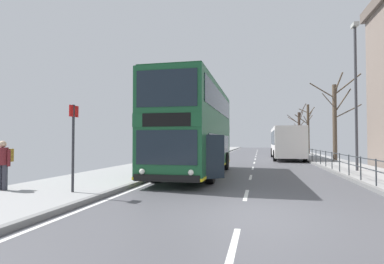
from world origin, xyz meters
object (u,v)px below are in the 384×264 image
double_decker_bus_main (196,129)px  bare_tree_far_00 (308,127)px  background_bus_far_lane (286,142)px  bus_stop_sign_near (73,138)px  pedestrian_with_backpack (3,161)px  street_lamp_far_side (356,85)px  bare_tree_far_01 (335,118)px  bare_tree_far_02 (299,130)px

double_decker_bus_main → bare_tree_far_00: bare_tree_far_00 is taller
background_bus_far_lane → bus_stop_sign_near: size_ratio=3.85×
bus_stop_sign_near → double_decker_bus_main: bearing=69.0°
double_decker_bus_main → pedestrian_with_backpack: bearing=-126.6°
bus_stop_sign_near → bare_tree_far_00: size_ratio=0.44×
street_lamp_far_side → bare_tree_far_00: bearing=87.7°
bus_stop_sign_near → bare_tree_far_01: bare_tree_far_01 is taller
bare_tree_far_02 → street_lamp_far_side: bearing=-91.1°
double_decker_bus_main → bare_tree_far_00: 27.21m
background_bus_far_lane → street_lamp_far_side: bearing=-78.0°
pedestrian_with_backpack → bare_tree_far_02: bearing=70.1°
background_bus_far_lane → bus_stop_sign_near: background_bus_far_lane is taller
double_decker_bus_main → street_lamp_far_side: bearing=18.3°
bare_tree_far_00 → bare_tree_far_01: bare_tree_far_01 is taller
pedestrian_with_backpack → bare_tree_far_02: 40.49m
pedestrian_with_backpack → street_lamp_far_side: (13.23, 9.45, 3.67)m
background_bus_far_lane → bare_tree_far_01: size_ratio=1.53×
bus_stop_sign_near → street_lamp_far_side: bearing=40.8°
double_decker_bus_main → background_bus_far_lane: size_ratio=0.98×
street_lamp_far_side → double_decker_bus_main: bearing=-161.7°
bare_tree_far_02 → double_decker_bus_main: bearing=-105.7°
bus_stop_sign_near → bare_tree_far_01: (11.52, 17.16, 1.73)m
street_lamp_far_side → bare_tree_far_00: size_ratio=1.28×
double_decker_bus_main → bare_tree_far_01: size_ratio=1.49×
bus_stop_sign_near → background_bus_far_lane: bearing=69.2°
double_decker_bus_main → background_bus_far_lane: bearing=69.3°
double_decker_bus_main → bare_tree_far_00: bearing=70.3°
pedestrian_with_backpack → bare_tree_far_02: (13.77, 38.01, 2.20)m
double_decker_bus_main → bare_tree_far_00: size_ratio=1.65×
double_decker_bus_main → street_lamp_far_side: 9.00m
bare_tree_far_01 → bare_tree_far_02: bare_tree_far_02 is taller
street_lamp_far_side → background_bus_far_lane: bearing=102.0°
pedestrian_with_backpack → bare_tree_far_01: 22.38m
double_decker_bus_main → background_bus_far_lane: 15.99m
double_decker_bus_main → pedestrian_with_backpack: (-4.99, -6.72, -1.28)m
pedestrian_with_backpack → bus_stop_sign_near: bearing=3.3°
street_lamp_far_side → bare_tree_far_00: 22.93m
background_bus_far_lane → street_lamp_far_side: 12.88m
bare_tree_far_01 → bare_tree_far_02: bearing=90.6°
bus_stop_sign_near → street_lamp_far_side: 14.53m
double_decker_bus_main → background_bus_far_lane: double_decker_bus_main is taller
background_bus_far_lane → bare_tree_far_01: (3.36, -4.37, 1.93)m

